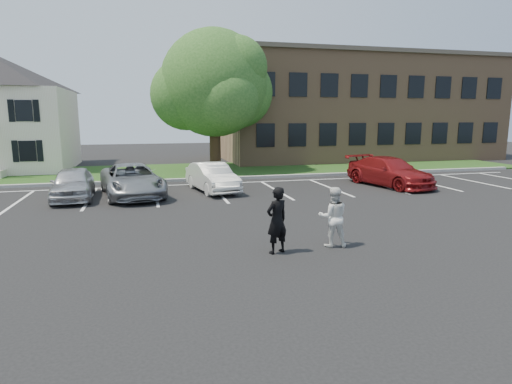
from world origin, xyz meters
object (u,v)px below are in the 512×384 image
(man_white_shirt, at_px, (333,217))
(car_white_sedan, at_px, (212,177))
(tree, at_px, (215,86))
(car_silver_west, at_px, (73,183))
(man_black_suit, at_px, (277,220))
(office_building, at_px, (355,108))
(car_red_compact, at_px, (390,172))
(car_silver_minivan, at_px, (132,180))

(man_white_shirt, relative_size, car_white_sedan, 0.40)
(tree, xyz_separation_m, car_silver_west, (-7.44, -7.84, -4.67))
(tree, distance_m, man_white_shirt, 17.37)
(car_silver_west, bearing_deg, man_black_suit, -58.50)
(office_building, xyz_separation_m, tree, (-12.79, -6.15, 1.19))
(tree, bearing_deg, man_white_shirt, -88.44)
(man_black_suit, xyz_separation_m, car_red_compact, (8.72, 8.87, -0.15))
(car_silver_minivan, xyz_separation_m, car_red_compact, (12.55, -0.34, 0.01))
(tree, relative_size, man_black_suit, 5.04)
(car_silver_west, relative_size, car_white_sedan, 0.99)
(man_black_suit, bearing_deg, office_building, -143.55)
(car_silver_minivan, bearing_deg, tree, 47.51)
(man_black_suit, bearing_deg, car_white_sedan, -111.07)
(office_building, relative_size, car_silver_west, 5.59)
(car_silver_minivan, relative_size, car_white_sedan, 1.26)
(tree, distance_m, car_white_sedan, 8.86)
(tree, xyz_separation_m, car_white_sedan, (-1.41, -7.39, -4.68))
(tree, bearing_deg, office_building, 25.67)
(office_building, height_order, tree, tree)
(tree, height_order, man_black_suit, tree)
(man_black_suit, bearing_deg, car_silver_west, -77.88)
(office_building, relative_size, man_black_suit, 12.84)
(car_silver_minivan, bearing_deg, car_white_sedan, -4.06)
(car_red_compact, bearing_deg, car_silver_west, 166.11)
(tree, height_order, car_red_compact, tree)
(man_black_suit, distance_m, car_white_sedan, 9.56)
(car_white_sedan, bearing_deg, car_silver_minivan, 174.19)
(car_white_sedan, bearing_deg, tree, 67.99)
(car_silver_west, height_order, car_white_sedan, car_silver_west)
(man_white_shirt, xyz_separation_m, car_silver_west, (-7.90, 8.93, -0.14))
(car_silver_minivan, height_order, car_red_compact, car_red_compact)
(car_silver_west, bearing_deg, man_white_shirt, -51.46)
(car_red_compact, bearing_deg, car_white_sedan, 162.63)
(man_white_shirt, distance_m, car_silver_minivan, 10.57)
(office_building, distance_m, man_white_shirt, 26.24)
(car_silver_west, xyz_separation_m, car_white_sedan, (6.04, 0.45, -0.01))
(office_building, distance_m, tree, 14.24)
(man_black_suit, distance_m, car_silver_west, 11.05)
(man_black_suit, height_order, man_white_shirt, man_black_suit)
(man_white_shirt, height_order, car_red_compact, man_white_shirt)
(car_white_sedan, height_order, car_red_compact, car_red_compact)
(car_white_sedan, relative_size, car_red_compact, 0.81)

